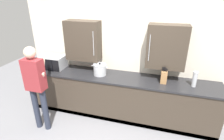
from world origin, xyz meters
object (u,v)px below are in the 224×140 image
object	(u,v)px
microwave_oven	(52,62)
person_figure	(36,82)
stock_pot	(100,69)
thermos_flask	(195,79)
knife_block	(164,77)

from	to	relation	value
microwave_oven	person_figure	size ratio (longest dim) A/B	0.31
person_figure	stock_pot	bearing A→B (deg)	41.13
person_figure	microwave_oven	bearing A→B (deg)	104.71
microwave_oven	thermos_flask	bearing A→B (deg)	-1.03
knife_block	thermos_flask	xyz separation A→B (m)	(0.53, 0.00, 0.02)
microwave_oven	person_figure	distance (m)	0.89
microwave_oven	thermos_flask	xyz separation A→B (m)	(2.95, -0.05, 0.01)
stock_pot	knife_block	size ratio (longest dim) A/B	1.10
knife_block	thermos_flask	distance (m)	0.53
person_figure	knife_block	bearing A→B (deg)	20.20
microwave_oven	knife_block	bearing A→B (deg)	-1.27
knife_block	stock_pot	bearing A→B (deg)	179.88
stock_pot	person_figure	xyz separation A→B (m)	(-0.93, -0.81, -0.03)
microwave_oven	knife_block	size ratio (longest dim) A/B	1.59
knife_block	thermos_flask	size ratio (longest dim) A/B	1.14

